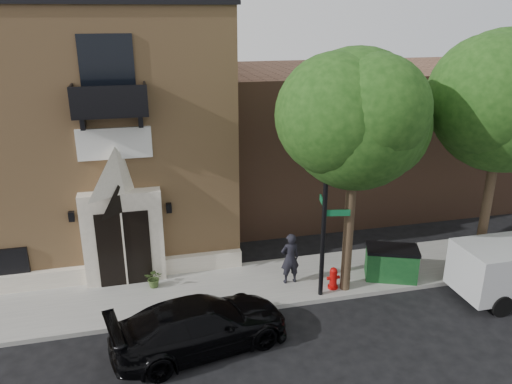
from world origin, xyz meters
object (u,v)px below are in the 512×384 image
street_sign (325,215)px  fire_hydrant (333,278)px  black_sedan (201,325)px  pedestrian_near (290,258)px  dumpster (391,263)px

street_sign → fire_hydrant: bearing=37.6°
black_sedan → street_sign: (4.13, 1.60, 2.21)m
street_sign → pedestrian_near: street_sign is taller
fire_hydrant → dumpster: dumpster is taller
fire_hydrant → dumpster: (2.18, 0.18, 0.20)m
black_sedan → street_sign: bearing=-80.6°
street_sign → fire_hydrant: size_ratio=7.32×
dumpster → street_sign: bearing=-149.0°
street_sign → black_sedan: bearing=-147.7°
dumpster → pedestrian_near: pedestrian_near is taller
street_sign → dumpster: bearing=20.3°
street_sign → dumpster: (2.70, 0.44, -2.20)m
black_sedan → pedestrian_near: 4.25m
dumpster → pedestrian_near: (-3.47, 0.54, 0.32)m
fire_hydrant → pedestrian_near: pedestrian_near is taller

